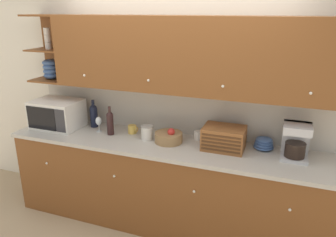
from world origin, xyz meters
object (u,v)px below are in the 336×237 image
object	(u,v)px
wine_bottle	(94,115)
wine_glass	(99,122)
fruit_basket	(169,137)
mug	(132,129)
second_wine_bottle	(110,122)
bowl_stack_on_counter	(264,144)
mug_blue_second	(198,135)
microwave	(57,114)
storage_canister	(147,133)
coffee_maker	(296,141)
bread_box	(224,138)

from	to	relation	value
wine_bottle	wine_glass	world-z (taller)	wine_bottle
fruit_basket	mug	bearing A→B (deg)	167.73
second_wine_bottle	bowl_stack_on_counter	xyz separation A→B (m)	(1.60, 0.18, -0.09)
mug_blue_second	bowl_stack_on_counter	size ratio (longest dim) A/B	0.51
microwave	mug	world-z (taller)	microwave
wine_bottle	storage_canister	xyz separation A→B (m)	(0.74, -0.15, -0.07)
fruit_basket	bowl_stack_on_counter	world-z (taller)	fruit_basket
wine_glass	bowl_stack_on_counter	distance (m)	1.78
bowl_stack_on_counter	mug	bearing A→B (deg)	-177.41
microwave	wine_bottle	xyz separation A→B (m)	(0.39, 0.16, -0.01)
mug	bowl_stack_on_counter	xyz separation A→B (m)	(1.40, 0.06, 0.01)
second_wine_bottle	bowl_stack_on_counter	world-z (taller)	second_wine_bottle
wine_bottle	bowl_stack_on_counter	world-z (taller)	wine_bottle
mug	mug_blue_second	distance (m)	0.74
mug	storage_canister	size ratio (longest dim) A/B	0.70
microwave	second_wine_bottle	world-z (taller)	microwave
mug	coffee_maker	world-z (taller)	coffee_maker
second_wine_bottle	mug_blue_second	size ratio (longest dim) A/B	3.18
wine_bottle	wine_glass	xyz separation A→B (m)	(0.14, -0.12, -0.03)
bowl_stack_on_counter	mug_blue_second	bearing A→B (deg)	179.27
mug_blue_second	wine_glass	bearing A→B (deg)	-172.04
microwave	fruit_basket	size ratio (longest dim) A/B	1.88
bread_box	wine_bottle	bearing A→B (deg)	176.04
second_wine_bottle	storage_canister	size ratio (longest dim) A/B	2.12
bowl_stack_on_counter	second_wine_bottle	bearing A→B (deg)	-173.56
bread_box	coffee_maker	size ratio (longest dim) A/B	1.21
second_wine_bottle	bread_box	xyz separation A→B (m)	(1.23, 0.05, -0.03)
microwave	fruit_basket	distance (m)	1.37
wine_bottle	storage_canister	size ratio (longest dim) A/B	2.15
mug	fruit_basket	distance (m)	0.48
bread_box	storage_canister	bearing A→B (deg)	-177.07
fruit_basket	coffee_maker	distance (m)	1.22
storage_canister	coffee_maker	distance (m)	1.46
second_wine_bottle	wine_glass	bearing A→B (deg)	168.33
wine_bottle	second_wine_bottle	bearing A→B (deg)	-26.96
second_wine_bottle	bread_box	distance (m)	1.23
bread_box	bowl_stack_on_counter	xyz separation A→B (m)	(0.37, 0.13, -0.06)
microwave	coffee_maker	size ratio (longest dim) A/B	1.62
fruit_basket	bowl_stack_on_counter	size ratio (longest dim) A/B	1.46
wine_glass	bowl_stack_on_counter	xyz separation A→B (m)	(1.77, 0.15, -0.06)
mug	second_wine_bottle	bearing A→B (deg)	-150.30
mug_blue_second	coffee_maker	xyz separation A→B (m)	(0.95, -0.12, 0.12)
coffee_maker	microwave	bearing A→B (deg)	-178.40
bread_box	microwave	bearing A→B (deg)	-178.53
microwave	bread_box	size ratio (longest dim) A/B	1.34
second_wine_bottle	fruit_basket	world-z (taller)	second_wine_bottle
wine_glass	bread_box	world-z (taller)	bread_box
storage_canister	second_wine_bottle	bearing A→B (deg)	-179.08
microwave	coffee_maker	world-z (taller)	coffee_maker
mug	bowl_stack_on_counter	world-z (taller)	bowl_stack_on_counter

